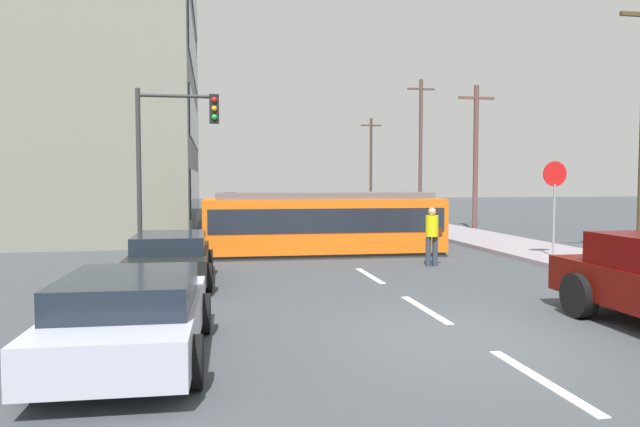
# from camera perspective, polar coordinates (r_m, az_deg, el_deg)

# --- Properties ---
(ground_plane) EXTENTS (120.00, 120.00, 0.00)m
(ground_plane) POSITION_cam_1_polar(r_m,az_deg,el_deg) (19.06, 1.67, -4.14)
(ground_plane) COLOR #3E4348
(sidewalk_curb_right) EXTENTS (3.20, 36.00, 0.14)m
(sidewalk_curb_right) POSITION_cam_1_polar(r_m,az_deg,el_deg) (18.19, 26.05, -4.60)
(sidewalk_curb_right) COLOR gray
(sidewalk_curb_right) RESTS_ON ground
(lane_stripe_0) EXTENTS (0.16, 2.40, 0.01)m
(lane_stripe_0) POSITION_cam_1_polar(r_m,az_deg,el_deg) (7.97, 20.59, -14.82)
(lane_stripe_0) COLOR silver
(lane_stripe_0) RESTS_ON ground
(lane_stripe_1) EXTENTS (0.16, 2.40, 0.01)m
(lane_stripe_1) POSITION_cam_1_polar(r_m,az_deg,el_deg) (11.46, 10.13, -9.11)
(lane_stripe_1) COLOR silver
(lane_stripe_1) RESTS_ON ground
(lane_stripe_2) EXTENTS (0.16, 2.40, 0.01)m
(lane_stripe_2) POSITION_cam_1_polar(r_m,az_deg,el_deg) (15.21, 4.82, -6.01)
(lane_stripe_2) COLOR silver
(lane_stripe_2) RESTS_ON ground
(lane_stripe_3) EXTENTS (0.16, 2.40, 0.01)m
(lane_stripe_3) POSITION_cam_1_polar(r_m,az_deg,el_deg) (25.34, -1.37, -2.29)
(lane_stripe_3) COLOR silver
(lane_stripe_3) RESTS_ON ground
(lane_stripe_4) EXTENTS (0.16, 2.40, 0.01)m
(lane_stripe_4) POSITION_cam_1_polar(r_m,az_deg,el_deg) (31.26, -3.09, -1.24)
(lane_stripe_4) COLOR silver
(lane_stripe_4) RESTS_ON ground
(streetcar_tram) EXTENTS (7.74, 2.71, 2.05)m
(streetcar_tram) POSITION_cam_1_polar(r_m,az_deg,el_deg) (19.29, 0.28, -0.88)
(streetcar_tram) COLOR orange
(streetcar_tram) RESTS_ON ground
(city_bus) EXTENTS (2.55, 5.74, 1.78)m
(city_bus) POSITION_cam_1_polar(r_m,az_deg,el_deg) (27.77, -4.74, 0.30)
(city_bus) COLOR #273C90
(city_bus) RESTS_ON ground
(pedestrian_crossing) EXTENTS (0.51, 0.36, 1.67)m
(pedestrian_crossing) POSITION_cam_1_polar(r_m,az_deg,el_deg) (17.02, 10.81, -1.88)
(pedestrian_crossing) COLOR #303B4B
(pedestrian_crossing) RESTS_ON ground
(parked_sedan_near) EXTENTS (2.11, 4.27, 1.19)m
(parked_sedan_near) POSITION_cam_1_polar(r_m,az_deg,el_deg) (8.46, -17.84, -9.36)
(parked_sedan_near) COLOR #B5BACD
(parked_sedan_near) RESTS_ON ground
(parked_sedan_mid) EXTENTS (1.96, 4.25, 1.19)m
(parked_sedan_mid) POSITION_cam_1_polar(r_m,az_deg,el_deg) (14.39, -14.24, -4.14)
(parked_sedan_mid) COLOR black
(parked_sedan_mid) RESTS_ON ground
(stop_sign) EXTENTS (0.76, 0.07, 2.88)m
(stop_sign) POSITION_cam_1_polar(r_m,az_deg,el_deg) (19.13, 21.77, 2.25)
(stop_sign) COLOR gray
(stop_sign) RESTS_ON sidewalk_curb_right
(traffic_light_mast) EXTENTS (2.37, 0.33, 5.09)m
(traffic_light_mast) POSITION_cam_1_polar(r_m,az_deg,el_deg) (17.72, -14.27, 6.64)
(traffic_light_mast) COLOR #333333
(traffic_light_mast) RESTS_ON ground
(utility_pole_mid) EXTENTS (1.80, 0.24, 7.01)m
(utility_pole_mid) POSITION_cam_1_polar(r_m,az_deg,el_deg) (29.59, 14.84, 5.52)
(utility_pole_mid) COLOR brown
(utility_pole_mid) RESTS_ON ground
(utility_pole_far) EXTENTS (1.80, 0.24, 8.88)m
(utility_pole_far) POSITION_cam_1_polar(r_m,az_deg,el_deg) (38.60, 9.72, 6.43)
(utility_pole_far) COLOR brown
(utility_pole_far) RESTS_ON ground
(utility_pole_distant) EXTENTS (1.80, 0.24, 7.72)m
(utility_pole_distant) POSITION_cam_1_polar(r_m,az_deg,el_deg) (50.69, 4.96, 5.03)
(utility_pole_distant) COLOR #4E3830
(utility_pole_distant) RESTS_ON ground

